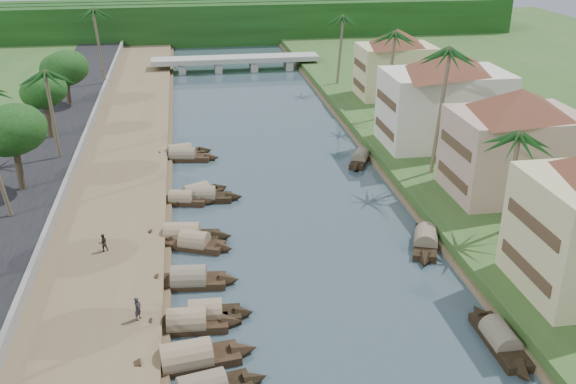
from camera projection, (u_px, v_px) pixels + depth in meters
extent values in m
plane|color=#32444C|center=(327.00, 308.00, 43.73)|extent=(220.00, 220.00, 0.00)
cube|color=brown|center=(112.00, 199.00, 59.32)|extent=(10.00, 180.00, 0.80)
cube|color=#2C5120|center=(469.00, 175.00, 64.35)|extent=(16.00, 180.00, 1.20)
cube|color=black|center=(15.00, 202.00, 57.95)|extent=(8.00, 180.00, 1.40)
cube|color=slate|center=(63.00, 193.00, 58.32)|extent=(0.40, 180.00, 1.10)
cube|color=black|center=(225.00, 25.00, 128.01)|extent=(120.00, 4.00, 8.00)
cube|color=black|center=(224.00, 21.00, 132.53)|extent=(120.00, 4.00, 8.00)
cube|color=black|center=(222.00, 18.00, 137.06)|extent=(120.00, 4.00, 8.00)
cube|color=#9C9D92|center=(236.00, 59.00, 108.02)|extent=(28.00, 4.00, 0.80)
cube|color=#9C9D92|center=(182.00, 67.00, 107.15)|extent=(1.20, 3.50, 1.80)
cube|color=#9C9D92|center=(218.00, 66.00, 108.03)|extent=(1.20, 3.50, 1.80)
cube|color=#9C9D92|center=(253.00, 65.00, 108.90)|extent=(1.20, 3.50, 1.80)
cube|color=#9C9D92|center=(288.00, 64.00, 109.78)|extent=(1.20, 3.50, 1.80)
cube|color=#4C3623|center=(525.00, 267.00, 42.53)|extent=(0.10, 6.40, 0.90)
cube|color=#4C3623|center=(532.00, 224.00, 41.25)|extent=(0.10, 6.40, 0.90)
cube|color=tan|center=(513.00, 154.00, 57.33)|extent=(11.00, 8.00, 7.50)
pyramid|color=brown|center=(521.00, 101.00, 55.38)|extent=(14.11, 14.11, 2.20)
cube|color=#4C3623|center=(452.00, 177.00, 57.27)|extent=(0.10, 6.40, 0.90)
cube|color=#4C3623|center=(456.00, 145.00, 56.06)|extent=(0.10, 6.40, 0.90)
cube|color=beige|center=(443.00, 108.00, 69.74)|extent=(13.00, 8.00, 8.00)
pyramid|color=brown|center=(448.00, 61.00, 67.69)|extent=(15.59, 15.59, 2.20)
cube|color=#4C3623|center=(384.00, 129.00, 69.58)|extent=(0.10, 6.40, 0.90)
cube|color=#4C3623|center=(386.00, 100.00, 68.30)|extent=(0.10, 6.40, 0.90)
cube|color=#CCC088|center=(395.00, 71.00, 88.17)|extent=(10.00, 7.00, 7.00)
pyramid|color=brown|center=(397.00, 37.00, 86.32)|extent=(12.62, 12.62, 2.20)
cube|color=#4C3623|center=(359.00, 85.00, 88.13)|extent=(0.10, 5.60, 0.90)
cube|color=#4C3623|center=(360.00, 65.00, 87.01)|extent=(0.10, 5.60, 0.90)
cube|color=black|center=(187.00, 363.00, 38.15)|extent=(6.57, 2.82, 0.70)
cone|color=black|center=(245.00, 351.00, 39.06)|extent=(2.05, 2.02, 1.99)
cone|color=black|center=(126.00, 373.00, 37.18)|extent=(2.05, 2.02, 1.99)
cylinder|color=#998361|center=(186.00, 357.00, 38.00)|extent=(5.09, 2.70, 2.06)
cone|color=black|center=(256.00, 379.00, 36.66)|extent=(1.89, 1.89, 1.78)
cube|color=black|center=(187.00, 326.00, 41.50)|extent=(5.38, 2.05, 0.70)
cone|color=black|center=(233.00, 322.00, 41.76)|extent=(1.61, 1.69, 1.78)
cone|color=black|center=(141.00, 328.00, 41.17)|extent=(1.61, 1.69, 1.78)
cylinder|color=#998361|center=(187.00, 321.00, 41.34)|extent=(4.13, 2.06, 1.87)
cube|color=black|center=(206.00, 317.00, 42.41)|extent=(4.70, 1.92, 0.70)
cone|color=black|center=(245.00, 313.00, 42.69)|extent=(1.42, 1.65, 1.76)
cone|color=black|center=(166.00, 319.00, 42.07)|extent=(1.42, 1.65, 1.76)
cylinder|color=#998361|center=(205.00, 312.00, 42.26)|extent=(3.60, 1.97, 1.86)
cube|color=black|center=(189.00, 283.00, 46.35)|extent=(5.44, 2.40, 0.70)
cone|color=black|center=(230.00, 281.00, 46.48)|extent=(1.70, 1.85, 1.87)
cone|color=black|center=(148.00, 283.00, 46.15)|extent=(1.70, 1.85, 1.87)
cylinder|color=#726C56|center=(189.00, 278.00, 46.20)|extent=(4.21, 2.35, 1.97)
cube|color=black|center=(182.00, 238.00, 52.71)|extent=(6.18, 2.69, 0.70)
cone|color=black|center=(223.00, 237.00, 52.75)|extent=(1.93, 1.91, 1.88)
cone|color=black|center=(142.00, 237.00, 52.62)|extent=(1.93, 1.91, 1.88)
cylinder|color=#998361|center=(182.00, 234.00, 52.56)|extent=(4.79, 2.57, 1.96)
cube|color=black|center=(195.00, 246.00, 51.48)|extent=(5.01, 3.45, 0.70)
cone|color=black|center=(225.00, 249.00, 50.87)|extent=(1.89, 1.99, 1.72)
cone|color=black|center=(165.00, 241.00, 52.02)|extent=(1.89, 1.99, 1.72)
cylinder|color=#998361|center=(194.00, 242.00, 51.33)|extent=(4.01, 3.08, 1.82)
cube|color=black|center=(201.00, 199.00, 59.89)|extent=(5.87, 2.30, 0.70)
cone|color=black|center=(235.00, 197.00, 60.01)|extent=(1.78, 1.70, 1.72)
cone|color=black|center=(167.00, 199.00, 59.70)|extent=(1.78, 1.70, 1.72)
cylinder|color=#726C56|center=(201.00, 195.00, 59.74)|extent=(4.53, 2.23, 1.77)
cube|color=black|center=(181.00, 202.00, 59.28)|extent=(4.72, 2.45, 0.70)
cone|color=black|center=(208.00, 202.00, 59.09)|extent=(1.56, 1.59, 1.47)
cone|color=black|center=(155.00, 200.00, 59.40)|extent=(1.56, 1.59, 1.47)
cylinder|color=#998361|center=(181.00, 198.00, 59.12)|extent=(3.70, 2.27, 1.53)
cube|color=black|center=(197.00, 196.00, 60.51)|extent=(5.16, 3.75, 0.70)
cone|color=black|center=(222.00, 188.00, 61.96)|extent=(1.97, 2.01, 1.68)
cone|color=black|center=(171.00, 202.00, 58.99)|extent=(1.97, 2.01, 1.68)
cylinder|color=#998361|center=(197.00, 192.00, 60.35)|extent=(4.15, 3.28, 1.76)
cube|color=black|center=(183.00, 158.00, 69.68)|extent=(6.04, 2.64, 0.70)
cone|color=black|center=(213.00, 158.00, 69.59)|extent=(1.88, 1.73, 1.65)
cone|color=black|center=(153.00, 158.00, 69.71)|extent=(1.88, 1.73, 1.65)
cylinder|color=#726C56|center=(183.00, 155.00, 69.53)|extent=(4.69, 2.46, 1.69)
cube|color=black|center=(180.00, 155.00, 70.68)|extent=(5.53, 2.76, 0.70)
cone|color=black|center=(206.00, 151.00, 71.61)|extent=(1.81, 1.83, 1.72)
cone|color=black|center=(154.00, 158.00, 69.69)|extent=(1.81, 1.83, 1.72)
cylinder|color=#998361|center=(180.00, 152.00, 70.53)|extent=(4.32, 2.58, 1.79)
cube|color=black|center=(499.00, 342.00, 39.95)|extent=(1.65, 5.71, 0.70)
cone|color=black|center=(478.00, 312.00, 42.78)|extent=(1.47, 1.62, 1.64)
cone|color=black|center=(524.00, 375.00, 37.05)|extent=(1.47, 1.62, 1.64)
cylinder|color=#726C56|center=(500.00, 337.00, 39.79)|extent=(1.70, 4.37, 1.69)
cube|color=black|center=(425.00, 243.00, 51.87)|extent=(3.81, 6.01, 0.70)
cone|color=black|center=(426.00, 225.00, 54.69)|extent=(2.13, 2.14, 1.82)
cone|color=black|center=(425.00, 262.00, 48.98)|extent=(2.13, 2.14, 1.82)
cylinder|color=#726C56|center=(426.00, 239.00, 51.72)|extent=(3.38, 4.78, 1.90)
cube|color=black|center=(360.00, 160.00, 69.14)|extent=(3.57, 5.32, 0.70)
cone|color=black|center=(365.00, 151.00, 71.64)|extent=(1.84, 1.90, 1.50)
cone|color=black|center=(355.00, 169.00, 66.57)|extent=(1.84, 1.90, 1.50)
cylinder|color=#726C56|center=(360.00, 157.00, 68.99)|extent=(3.10, 4.24, 1.54)
cube|color=black|center=(197.00, 355.00, 38.93)|extent=(4.13, 1.66, 0.35)
cone|color=black|center=(233.00, 347.00, 39.65)|extent=(1.16, 1.07, 0.90)
cone|color=black|center=(160.00, 364.00, 38.21)|extent=(1.16, 1.07, 0.90)
cube|color=black|center=(175.00, 202.00, 59.51)|extent=(4.13, 1.00, 0.35)
cone|color=black|center=(200.00, 200.00, 59.94)|extent=(1.06, 0.86, 0.82)
cone|color=black|center=(149.00, 204.00, 59.08)|extent=(1.06, 0.86, 0.82)
cylinder|color=#6F5F4A|center=(510.00, 184.00, 50.00)|extent=(0.54, 0.36, 8.31)
sphere|color=#174517|center=(518.00, 135.00, 48.40)|extent=(3.20, 3.20, 3.20)
cylinder|color=#6F5F4A|center=(438.00, 112.00, 60.93)|extent=(1.12, 0.36, 12.21)
sphere|color=#174517|center=(444.00, 51.00, 58.58)|extent=(3.20, 3.20, 3.20)
cylinder|color=#6F5F4A|center=(389.00, 76.00, 78.20)|extent=(0.99, 0.36, 10.53)
sphere|color=#174517|center=(392.00, 34.00, 76.17)|extent=(3.20, 3.20, 3.20)
cylinder|color=#6F5F4A|center=(53.00, 115.00, 64.78)|extent=(0.58, 0.36, 9.08)
sphere|color=#174517|center=(47.00, 73.00, 63.03)|extent=(3.20, 3.20, 3.20)
cylinder|color=#6F5F4A|center=(339.00, 50.00, 94.16)|extent=(1.01, 0.36, 9.85)
sphere|color=#174517|center=(340.00, 17.00, 92.27)|extent=(3.20, 3.20, 3.20)
cylinder|color=#6F5F4A|center=(100.00, 47.00, 93.18)|extent=(0.96, 0.36, 10.78)
sphere|color=#174517|center=(96.00, 10.00, 91.10)|extent=(3.20, 3.20, 3.20)
cylinder|color=#4B3E2B|center=(19.00, 169.00, 58.29)|extent=(0.60, 0.60, 3.90)
ellipsoid|color=black|center=(12.00, 130.00, 56.79)|extent=(5.40, 5.40, 4.44)
cylinder|color=#4B3E2B|center=(49.00, 122.00, 71.86)|extent=(0.60, 0.60, 3.68)
ellipsoid|color=black|center=(44.00, 91.00, 70.45)|extent=(4.46, 4.46, 3.66)
cylinder|color=#4B3E2B|center=(68.00, 92.00, 84.53)|extent=(0.60, 0.60, 3.22)
ellipsoid|color=black|center=(65.00, 69.00, 83.29)|extent=(5.43, 5.43, 4.47)
cylinder|color=#4B3E2B|center=(481.00, 124.00, 72.17)|extent=(0.60, 0.60, 3.33)
ellipsoid|color=black|center=(484.00, 97.00, 70.89)|extent=(4.81, 4.81, 3.95)
imported|color=#292931|center=(138.00, 309.00, 40.86)|extent=(0.62, 0.70, 1.62)
imported|color=#2C261F|center=(103.00, 243.00, 49.21)|extent=(0.85, 0.77, 1.43)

